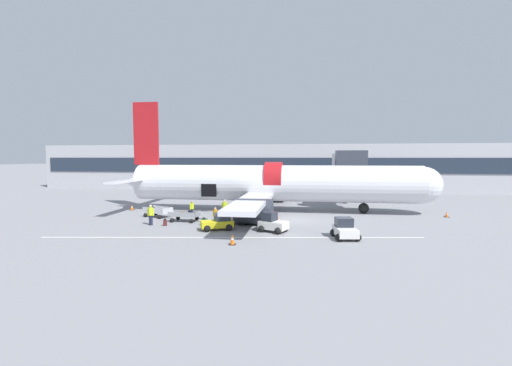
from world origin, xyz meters
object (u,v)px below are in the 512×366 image
baggage_tug_mid (345,230)px  ground_crew_driver (215,216)px  baggage_cart_queued (158,212)px  baggage_cart_loading (185,216)px  baggage_tug_rear (218,223)px  ground_crew_loader_b (192,208)px  airplane (270,184)px  suitcase_on_tarmac_upright (165,223)px  suitcase_on_tarmac_spare (204,222)px  baggage_tug_lead (272,224)px  ground_crew_loader_a (225,208)px  ground_crew_supervisor (151,214)px

baggage_tug_mid → ground_crew_driver: 11.65m
baggage_cart_queued → baggage_cart_loading: bearing=-27.9°
baggage_tug_rear → ground_crew_loader_b: size_ratio=1.88×
airplane → baggage_tug_rear: 11.28m
baggage_cart_loading → baggage_cart_queued: size_ratio=0.98×
baggage_tug_mid → baggage_tug_rear: baggage_tug_mid is taller
suitcase_on_tarmac_upright → suitcase_on_tarmac_spare: (3.33, 0.83, 0.02)m
airplane → suitcase_on_tarmac_upright: airplane is taller
baggage_tug_mid → suitcase_on_tarmac_upright: (-15.34, 2.51, -0.38)m
airplane → baggage_cart_loading: size_ratio=9.66×
suitcase_on_tarmac_upright → baggage_cart_loading: bearing=64.3°
baggage_tug_lead → baggage_cart_queued: baggage_tug_lead is taller
baggage_tug_mid → ground_crew_loader_b: ground_crew_loader_b is taller
airplane → baggage_tug_rear: bearing=-107.0°
airplane → baggage_tug_mid: airplane is taller
ground_crew_loader_a → ground_crew_driver: ground_crew_loader_a is taller
baggage_tug_rear → suitcase_on_tarmac_spare: size_ratio=4.43×
ground_crew_loader_b → baggage_cart_loading: bearing=-83.8°
ground_crew_loader_a → ground_crew_supervisor: size_ratio=1.01×
suitcase_on_tarmac_upright → ground_crew_driver: bearing=15.7°
baggage_cart_loading → ground_crew_loader_a: (3.27, 2.39, 0.46)m
baggage_cart_queued → suitcase_on_tarmac_upright: (2.53, -4.13, -0.23)m
ground_crew_loader_a → ground_crew_driver: 3.41m
baggage_cart_queued → airplane: bearing=26.4°
baggage_tug_mid → ground_crew_supervisor: size_ratio=1.49×
baggage_tug_mid → ground_crew_loader_b: bearing=152.7°
baggage_tug_mid → ground_crew_supervisor: 16.91m
baggage_tug_mid → baggage_cart_queued: (-17.86, 6.64, -0.15)m
airplane → ground_crew_supervisor: airplane is taller
baggage_tug_rear → suitcase_on_tarmac_upright: size_ratio=4.74×
ground_crew_supervisor → ground_crew_loader_b: bearing=66.7°
ground_crew_supervisor → suitcase_on_tarmac_upright: ground_crew_supervisor is taller
baggage_cart_queued → ground_crew_supervisor: (1.15, -4.06, 0.47)m
baggage_tug_mid → suitcase_on_tarmac_spare: baggage_tug_mid is taller
baggage_tug_lead → ground_crew_supervisor: size_ratio=1.44×
baggage_cart_loading → baggage_cart_queued: 4.07m
baggage_tug_lead → suitcase_on_tarmac_spare: 6.64m
airplane → baggage_tug_lead: bearing=-82.8°
ground_crew_driver → suitcase_on_tarmac_upright: ground_crew_driver is taller
baggage_cart_queued → baggage_tug_lead: bearing=-22.8°
baggage_tug_rear → baggage_cart_queued: (-7.68, 5.11, -0.10)m
baggage_tug_lead → baggage_tug_rear: (-4.55, 0.03, -0.06)m
ground_crew_loader_a → suitcase_on_tarmac_upright: (-4.34, -4.62, -0.72)m
ground_crew_loader_a → ground_crew_supervisor: (-5.71, -4.54, -0.01)m
ground_crew_loader_a → ground_crew_driver: (-0.04, -3.41, -0.16)m
baggage_tug_mid → ground_crew_supervisor: bearing=171.2°
ground_crew_loader_b → suitcase_on_tarmac_spare: ground_crew_loader_b is taller
ground_crew_loader_a → suitcase_on_tarmac_upright: bearing=-133.2°
baggage_tug_lead → ground_crew_driver: size_ratio=1.70×
baggage_tug_lead → baggage_cart_loading: bearing=159.4°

